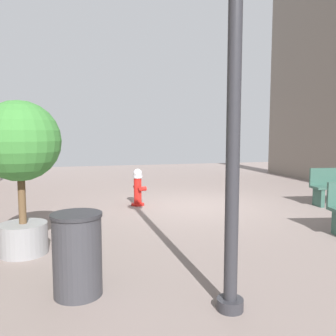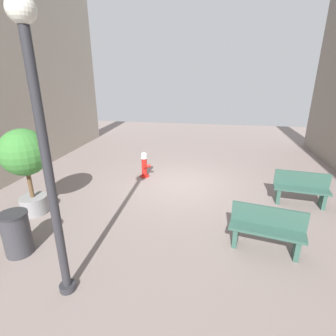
{
  "view_description": "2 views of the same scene",
  "coord_description": "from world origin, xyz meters",
  "px_view_note": "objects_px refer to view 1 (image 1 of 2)",
  "views": [
    {
      "loc": [
        2.88,
        8.13,
        1.83
      ],
      "look_at": [
        0.91,
        0.62,
        1.06
      ],
      "focal_mm": 36.89,
      "sensor_mm": 36.0,
      "label": 1
    },
    {
      "loc": [
        -0.98,
        8.19,
        3.59
      ],
      "look_at": [
        0.27,
        1.09,
        0.97
      ],
      "focal_mm": 27.77,
      "sensor_mm": 36.0,
      "label": 2
    }
  ],
  "objects_px": {
    "fire_hydrant": "(138,187)",
    "planter_tree": "(20,153)",
    "street_lamp": "(235,37)",
    "trash_bin": "(77,254)"
  },
  "relations": [
    {
      "from": "planter_tree",
      "to": "trash_bin",
      "type": "xyz_separation_m",
      "value": [
        -0.8,
        1.61,
        -1.07
      ]
    },
    {
      "from": "fire_hydrant",
      "to": "street_lamp",
      "type": "distance_m",
      "value": 5.9
    },
    {
      "from": "trash_bin",
      "to": "fire_hydrant",
      "type": "bearing_deg",
      "value": -107.72
    },
    {
      "from": "street_lamp",
      "to": "planter_tree",
      "type": "bearing_deg",
      "value": -45.43
    },
    {
      "from": "fire_hydrant",
      "to": "trash_bin",
      "type": "relative_size",
      "value": 1.0
    },
    {
      "from": "planter_tree",
      "to": "street_lamp",
      "type": "xyz_separation_m",
      "value": [
        -2.33,
        2.36,
        1.22
      ]
    },
    {
      "from": "planter_tree",
      "to": "street_lamp",
      "type": "height_order",
      "value": "street_lamp"
    },
    {
      "from": "fire_hydrant",
      "to": "planter_tree",
      "type": "height_order",
      "value": "planter_tree"
    },
    {
      "from": "fire_hydrant",
      "to": "planter_tree",
      "type": "relative_size",
      "value": 0.41
    },
    {
      "from": "fire_hydrant",
      "to": "planter_tree",
      "type": "xyz_separation_m",
      "value": [
        2.3,
        3.08,
        1.07
      ]
    }
  ]
}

